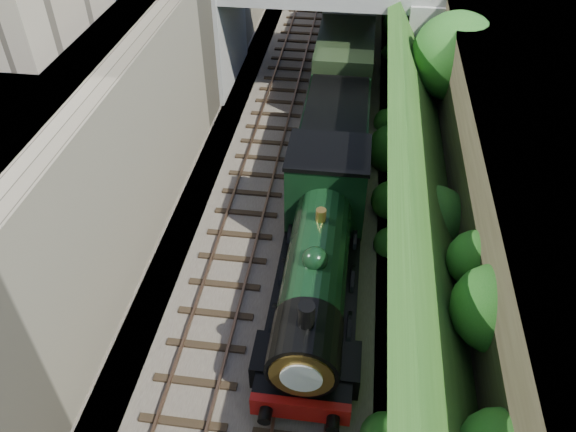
{
  "coord_description": "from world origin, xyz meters",
  "views": [
    {
      "loc": [
        1.97,
        -4.34,
        14.6
      ],
      "look_at": [
        0.0,
        10.13,
        2.22
      ],
      "focal_mm": 35.0,
      "sensor_mm": 36.0,
      "label": 1
    }
  ],
  "objects": [
    {
      "name": "road_bridge",
      "position": [
        0.94,
        24.0,
        4.08
      ],
      "size": [
        16.0,
        6.4,
        7.25
      ],
      "color": "gray",
      "rests_on": "ground"
    },
    {
      "name": "locomotive",
      "position": [
        1.2,
        8.66,
        1.89
      ],
      "size": [
        3.1,
        10.22,
        3.83
      ],
      "color": "black",
      "rests_on": "trackbed"
    },
    {
      "name": "retaining_wall",
      "position": [
        -5.5,
        20.0,
        3.5
      ],
      "size": [
        1.0,
        90.0,
        7.0
      ],
      "primitive_type": "cube",
      "color": "#756B56",
      "rests_on": "ground"
    },
    {
      "name": "track_left",
      "position": [
        -2.0,
        20.0,
        0.25
      ],
      "size": [
        2.5,
        90.0,
        0.2
      ],
      "color": "black",
      "rests_on": "trackbed"
    },
    {
      "name": "tree",
      "position": [
        5.91,
        18.19,
        4.65
      ],
      "size": [
        3.6,
        3.8,
        6.6
      ],
      "color": "black",
      "rests_on": "ground"
    },
    {
      "name": "coach_front",
      "position": [
        1.2,
        28.62,
        2.05
      ],
      "size": [
        2.9,
        18.0,
        3.7
      ],
      "color": "black",
      "rests_on": "trackbed"
    },
    {
      "name": "street_plateau_right",
      "position": [
        9.5,
        20.0,
        3.12
      ],
      "size": [
        8.0,
        90.0,
        6.25
      ],
      "primitive_type": "cube",
      "color": "#262628",
      "rests_on": "ground"
    },
    {
      "name": "track_right",
      "position": [
        1.2,
        20.0,
        0.25
      ],
      "size": [
        2.5,
        90.0,
        0.2
      ],
      "color": "black",
      "rests_on": "trackbed"
    },
    {
      "name": "embankment_slope",
      "position": [
        4.91,
        18.88,
        2.62
      ],
      "size": [
        4.39,
        90.0,
        6.36
      ],
      "color": "#1E4714",
      "rests_on": "ground"
    },
    {
      "name": "trackbed",
      "position": [
        0.0,
        20.0,
        0.1
      ],
      "size": [
        10.0,
        90.0,
        0.2
      ],
      "primitive_type": "cube",
      "color": "#473F38",
      "rests_on": "ground"
    },
    {
      "name": "street_plateau_left",
      "position": [
        -9.0,
        20.0,
        3.5
      ],
      "size": [
        6.0,
        90.0,
        7.0
      ],
      "primitive_type": "cube",
      "color": "#262628",
      "rests_on": "ground"
    },
    {
      "name": "tender",
      "position": [
        1.2,
        16.02,
        1.62
      ],
      "size": [
        2.7,
        6.0,
        3.05
      ],
      "color": "black",
      "rests_on": "trackbed"
    }
  ]
}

